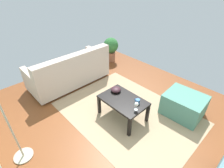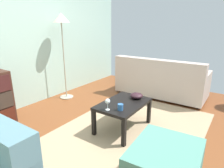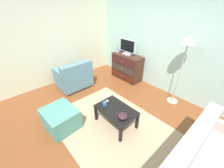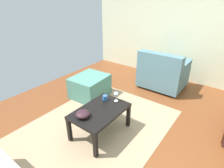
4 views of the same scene
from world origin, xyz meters
name	(u,v)px [view 2 (image 2 of 4)]	position (x,y,z in m)	size (l,w,h in m)	color
ground_plane	(112,134)	(0.00, 0.00, -0.03)	(5.56, 4.45, 0.05)	brown
wall_accent_rear	(22,37)	(0.00, 1.99, 1.30)	(5.56, 0.12, 2.60)	#A6C8B8
area_rug	(131,130)	(0.20, -0.20, 0.00)	(2.60, 1.90, 0.01)	tan
coffee_table	(123,106)	(0.20, -0.07, 0.36)	(0.83, 0.55, 0.42)	black
wine_glass	(108,102)	(-0.13, -0.02, 0.53)	(0.07, 0.07, 0.16)	silver
mug	(121,107)	(-0.04, -0.17, 0.46)	(0.11, 0.08, 0.08)	#2E5F9D
bowl_decorative	(136,96)	(0.46, -0.14, 0.46)	(0.19, 0.19, 0.09)	#311A21
couch_large	(160,81)	(1.87, 0.01, 0.33)	(0.85, 1.87, 0.85)	#332319
ottoman	(164,168)	(-0.54, -0.97, 0.22)	(0.70, 0.60, 0.43)	#4C8476
standing_lamp	(62,26)	(0.64, 1.63, 1.48)	(0.32, 0.32, 1.73)	#A59E8C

